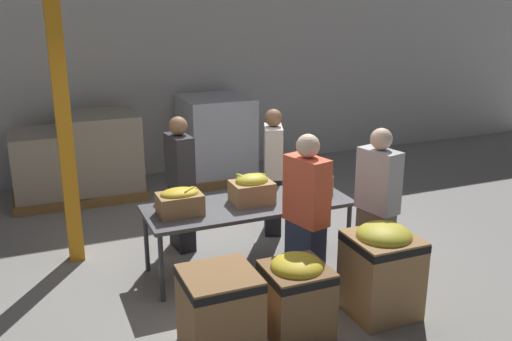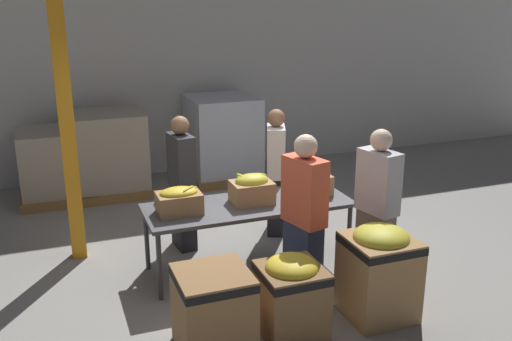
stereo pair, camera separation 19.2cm
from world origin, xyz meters
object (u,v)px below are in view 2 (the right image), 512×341
(banana_box_2, at_px, (311,183))
(pallet_stack_0, at_px, (223,139))
(volunteer_0, at_px, (182,184))
(pallet_stack_2, at_px, (55,165))
(banana_box_0, at_px, (179,200))
(donation_bin_0, at_px, (214,309))
(donation_bin_2, at_px, (379,269))
(volunteer_3, at_px, (377,208))
(pallet_stack_1, at_px, (110,154))
(volunteer_1, at_px, (304,219))
(volunteer_2, at_px, (276,173))
(banana_box_1, at_px, (252,189))
(donation_bin_1, at_px, (291,293))
(support_pillar, at_px, (62,82))
(sorting_table, at_px, (248,208))

(banana_box_2, bearing_deg, pallet_stack_0, 90.72)
(volunteer_0, bearing_deg, pallet_stack_2, -155.48)
(banana_box_0, bearing_deg, donation_bin_0, -91.71)
(donation_bin_2, bearing_deg, volunteer_0, 122.20)
(banana_box_0, distance_m, pallet_stack_2, 3.29)
(volunteer_3, xyz_separation_m, pallet_stack_1, (-2.20, 3.81, -0.20))
(volunteer_1, xyz_separation_m, volunteer_2, (0.36, 1.58, -0.04))
(donation_bin_2, bearing_deg, donation_bin_0, 180.00)
(banana_box_1, distance_m, volunteer_0, 0.96)
(banana_box_1, xyz_separation_m, donation_bin_2, (0.75, -1.35, -0.43))
(banana_box_1, height_order, donation_bin_1, banana_box_1)
(donation_bin_0, relative_size, donation_bin_2, 0.81)
(banana_box_0, relative_size, pallet_stack_2, 0.43)
(volunteer_3, distance_m, pallet_stack_2, 4.84)
(banana_box_1, distance_m, banana_box_2, 0.70)
(volunteer_0, bearing_deg, donation_bin_2, 26.36)
(donation_bin_2, bearing_deg, donation_bin_1, 180.00)
(volunteer_2, xyz_separation_m, donation_bin_0, (-1.43, -2.13, -0.39))
(volunteer_0, bearing_deg, support_pillar, -104.44)
(banana_box_1, distance_m, volunteer_1, 0.84)
(volunteer_2, relative_size, pallet_stack_1, 1.28)
(banana_box_1, relative_size, volunteer_0, 0.27)
(donation_bin_0, height_order, donation_bin_1, donation_bin_1)
(banana_box_2, height_order, volunteer_2, volunteer_2)
(support_pillar, bearing_deg, donation_bin_1, -54.31)
(volunteer_1, bearing_deg, banana_box_0, 38.38)
(sorting_table, relative_size, pallet_stack_2, 2.13)
(volunteer_3, relative_size, donation_bin_0, 2.26)
(pallet_stack_1, bearing_deg, volunteer_1, -70.44)
(support_pillar, xyz_separation_m, pallet_stack_1, (0.64, 2.12, -1.39))
(sorting_table, bearing_deg, volunteer_0, 124.54)
(pallet_stack_2, bearing_deg, banana_box_1, -57.78)
(donation_bin_0, bearing_deg, donation_bin_1, 0.00)
(banana_box_1, distance_m, pallet_stack_0, 3.21)
(volunteer_0, relative_size, support_pillar, 0.40)
(support_pillar, bearing_deg, volunteer_3, -30.79)
(donation_bin_1, bearing_deg, donation_bin_2, 0.00)
(pallet_stack_2, bearing_deg, donation_bin_2, -58.75)
(volunteer_2, relative_size, donation_bin_0, 2.18)
(banana_box_1, distance_m, donation_bin_2, 1.60)
(banana_box_2, bearing_deg, donation_bin_2, -87.85)
(sorting_table, relative_size, pallet_stack_1, 1.79)
(volunteer_0, height_order, donation_bin_2, volunteer_0)
(volunteer_1, height_order, volunteer_2, volunteer_1)
(banana_box_0, relative_size, volunteer_2, 0.28)
(volunteer_2, distance_m, donation_bin_2, 2.16)
(banana_box_2, relative_size, volunteer_0, 0.28)
(donation_bin_2, bearing_deg, volunteer_1, 132.83)
(volunteer_0, height_order, pallet_stack_2, volunteer_0)
(volunteer_2, distance_m, pallet_stack_0, 2.35)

